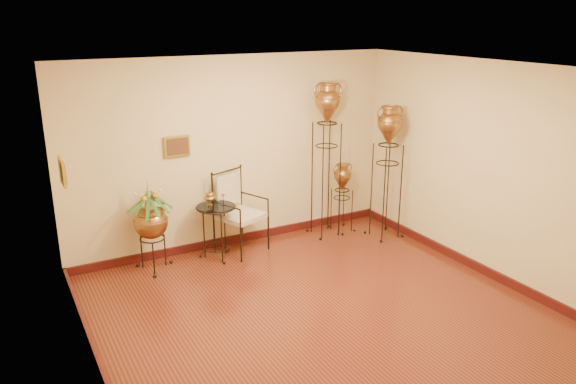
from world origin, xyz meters
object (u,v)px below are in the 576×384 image
amphora_tall (326,159)px  amphora_mid (387,171)px  side_table (217,231)px  planter_urn (151,219)px  armchair (241,212)px

amphora_tall → amphora_mid: amphora_tall is taller
amphora_tall → side_table: amphora_tall is taller
amphora_mid → planter_urn: size_ratio=1.58×
armchair → amphora_tall: bearing=-22.3°
amphora_tall → planter_urn: 2.79m
armchair → side_table: 0.45m
amphora_tall → amphora_mid: bearing=-33.6°
amphora_mid → side_table: (-2.62, 0.45, -0.64)m
side_table → armchair: bearing=8.1°
amphora_tall → planter_urn: (-2.75, 0.00, -0.49)m
planter_urn → side_table: 0.96m
amphora_tall → side_table: (-1.84, -0.06, -0.81)m
amphora_mid → armchair: 2.31m
side_table → amphora_mid: bearing=-9.9°
amphora_tall → planter_urn: amphora_tall is taller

